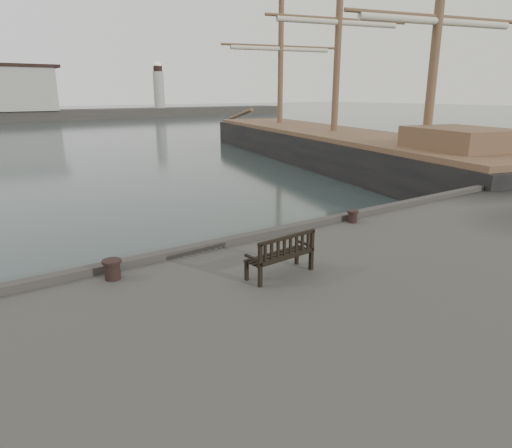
{
  "coord_description": "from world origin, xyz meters",
  "views": [
    {
      "loc": [
        -6.46,
        -9.92,
        5.43
      ],
      "look_at": [
        0.17,
        -0.5,
        2.1
      ],
      "focal_mm": 32.0,
      "sensor_mm": 36.0,
      "label": 1
    }
  ],
  "objects_px": {
    "bench": "(281,262)",
    "tall_ship_main": "(333,154)",
    "bollard_right": "(353,216)",
    "bollard_left": "(112,270)"
  },
  "relations": [
    {
      "from": "bench",
      "to": "bollard_right",
      "type": "distance_m",
      "value": 4.9
    },
    {
      "from": "tall_ship_main",
      "to": "bollard_left",
      "type": "bearing_deg",
      "value": -129.98
    },
    {
      "from": "bench",
      "to": "bollard_left",
      "type": "xyz_separation_m",
      "value": [
        -3.09,
        1.9,
        -0.08
      ]
    },
    {
      "from": "bollard_left",
      "to": "bollard_right",
      "type": "distance_m",
      "value": 7.53
    },
    {
      "from": "bollard_right",
      "to": "tall_ship_main",
      "type": "distance_m",
      "value": 23.35
    },
    {
      "from": "bollard_left",
      "to": "tall_ship_main",
      "type": "xyz_separation_m",
      "value": [
        23.44,
        17.23,
        -1.06
      ]
    },
    {
      "from": "bench",
      "to": "bollard_left",
      "type": "bearing_deg",
      "value": 144.29
    },
    {
      "from": "bench",
      "to": "tall_ship_main",
      "type": "distance_m",
      "value": 27.95
    },
    {
      "from": "bollard_left",
      "to": "bollard_right",
      "type": "height_order",
      "value": "bollard_left"
    },
    {
      "from": "bench",
      "to": "tall_ship_main",
      "type": "xyz_separation_m",
      "value": [
        20.34,
        19.13,
        -1.14
      ]
    }
  ]
}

